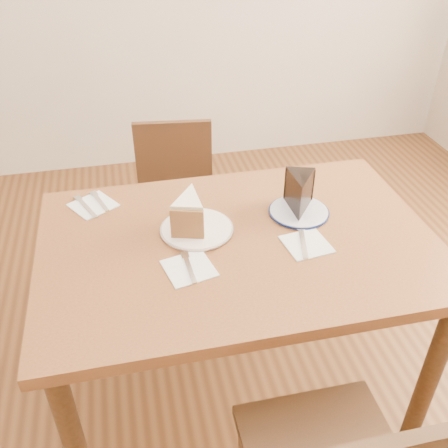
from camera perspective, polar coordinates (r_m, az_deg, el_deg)
ground at (r=2.06m, az=1.31°, el=-18.63°), size 4.00×4.00×0.00m
table at (r=1.58m, az=1.62°, el=-4.58°), size 1.20×0.80×0.75m
chair_far at (r=2.22m, az=-5.42°, el=1.83°), size 0.44×0.44×0.80m
plate_cream at (r=1.55m, az=-3.14°, el=-0.57°), size 0.22×0.22×0.01m
plate_navy at (r=1.65m, az=8.54°, el=1.39°), size 0.19×0.19×0.01m
carrot_cake at (r=1.54m, az=-3.90°, el=1.49°), size 0.13×0.16×0.10m
chocolate_cake at (r=1.62m, az=8.64°, el=3.23°), size 0.13×0.15×0.11m
napkin_cream at (r=1.41m, az=-4.01°, el=-5.07°), size 0.16×0.16×0.00m
napkin_navy at (r=1.52m, az=9.41°, el=-2.29°), size 0.14×0.14×0.00m
napkin_spare at (r=1.73m, az=-14.73°, el=2.11°), size 0.18×0.18×0.00m
fork_cream at (r=1.41m, az=-4.00°, el=-4.97°), size 0.02×0.14×0.00m
knife_navy at (r=1.52m, az=8.99°, el=-1.93°), size 0.06×0.17×0.00m
fork_spare at (r=1.73m, az=-14.00°, el=2.53°), size 0.06×0.14×0.00m
knife_spare at (r=1.72m, az=-15.49°, el=1.92°), size 0.08×0.15×0.00m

